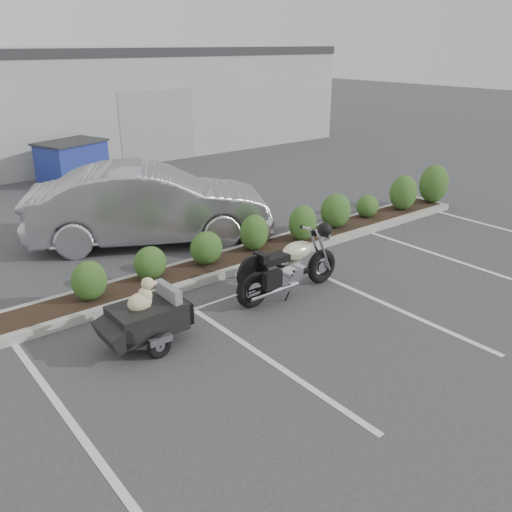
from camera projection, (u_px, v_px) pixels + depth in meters
ground at (300, 306)px, 9.25m from camera, size 90.00×90.00×0.00m
planter_kerb at (264, 252)px, 11.40m from camera, size 12.00×1.00×0.15m
building at (1, 103)px, 20.87m from camera, size 26.00×10.00×4.00m
motorcycle at (290, 267)px, 9.48m from camera, size 2.28×0.77×1.31m
pet_trailer at (146, 317)px, 7.91m from camera, size 1.80×1.00×1.08m
sedan at (150, 204)px, 11.92m from camera, size 5.47×4.04×1.72m
dumpster at (73, 162)px, 17.06m from camera, size 2.33×1.94×1.32m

